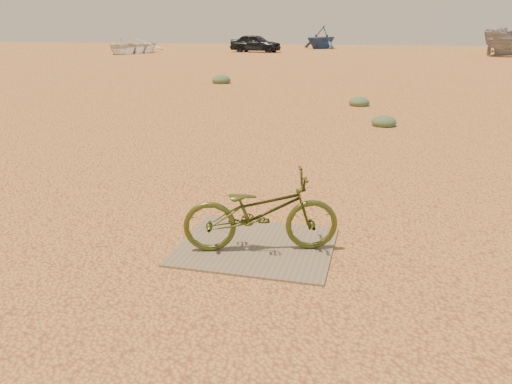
% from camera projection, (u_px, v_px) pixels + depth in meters
% --- Properties ---
extents(ground, '(120.00, 120.00, 0.00)m').
position_uv_depth(ground, '(306.00, 232.00, 5.46)').
color(ground, '#DC974D').
rests_on(ground, ground).
extents(plywood_board, '(1.54, 1.31, 0.02)m').
position_uv_depth(plywood_board, '(256.00, 246.00, 5.08)').
color(plywood_board, '#73624C').
rests_on(plywood_board, ground).
extents(bicycle, '(1.61, 0.96, 0.80)m').
position_uv_depth(bicycle, '(261.00, 212.00, 4.86)').
color(bicycle, '#414A1A').
rests_on(bicycle, plywood_board).
extents(car, '(4.62, 2.33, 1.51)m').
position_uv_depth(car, '(256.00, 43.00, 43.59)').
color(car, black).
rests_on(car, ground).
extents(boat_near_left, '(4.71, 6.25, 1.23)m').
position_uv_depth(boat_near_left, '(129.00, 46.00, 41.76)').
color(boat_near_left, white).
rests_on(boat_near_left, ground).
extents(boat_far_left, '(5.38, 5.58, 2.25)m').
position_uv_depth(boat_far_left, '(321.00, 37.00, 50.30)').
color(boat_far_left, '#2E4B7B').
rests_on(boat_far_left, ground).
extents(kale_a, '(0.58, 0.58, 0.32)m').
position_uv_depth(kale_a, '(359.00, 106.00, 14.19)').
color(kale_a, '#4C6A45').
rests_on(kale_a, ground).
extents(kale_b, '(0.55, 0.55, 0.31)m').
position_uv_depth(kale_b, '(384.00, 126.00, 11.29)').
color(kale_b, '#4C6A45').
rests_on(kale_b, ground).
extents(kale_c, '(0.75, 0.75, 0.41)m').
position_uv_depth(kale_c, '(221.00, 83.00, 19.81)').
color(kale_c, '#4C6A45').
rests_on(kale_c, ground).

